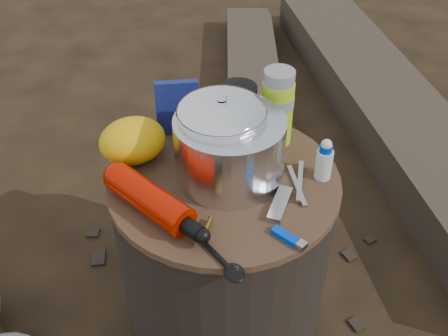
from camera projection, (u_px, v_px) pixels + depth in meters
name	position (u px, v px, depth m)	size (l,w,h in m)	color
ground	(224.00, 309.00, 1.44)	(60.00, 60.00, 0.00)	black
stump	(224.00, 251.00, 1.30)	(0.49, 0.49, 0.45)	black
log_main	(388.00, 108.00, 2.05)	(0.32, 1.89, 0.16)	#352B21
log_small	(253.00, 75.00, 2.30)	(0.21, 1.16, 0.10)	#352B21
foil_windscreen	(230.00, 148.00, 1.12)	(0.23, 0.23, 0.14)	silver
camping_pot	(222.00, 135.00, 1.13)	(0.18, 0.18, 0.18)	white
fuel_bottle	(150.00, 199.00, 1.06)	(0.06, 0.26, 0.06)	#B41100
thermos	(277.00, 108.00, 1.21)	(0.07, 0.07, 0.18)	#A7D018
travel_mug	(238.00, 111.00, 1.25)	(0.08, 0.08, 0.12)	black
stuff_sack	(133.00, 141.00, 1.18)	(0.15, 0.12, 0.10)	#E4A30A
food_pouch	(177.00, 107.00, 1.26)	(0.10, 0.02, 0.13)	navy
lighter	(286.00, 236.00, 1.02)	(0.02, 0.07, 0.01)	#0032C6
multitool	(280.00, 205.00, 1.09)	(0.03, 0.10, 0.01)	#ACACB1
pot_grabber	(297.00, 184.00, 1.13)	(0.03, 0.13, 0.01)	#ACACB1
spork	(212.00, 250.00, 0.99)	(0.03, 0.14, 0.01)	black
squeeze_bottle	(324.00, 161.00, 1.14)	(0.04, 0.04, 0.08)	silver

